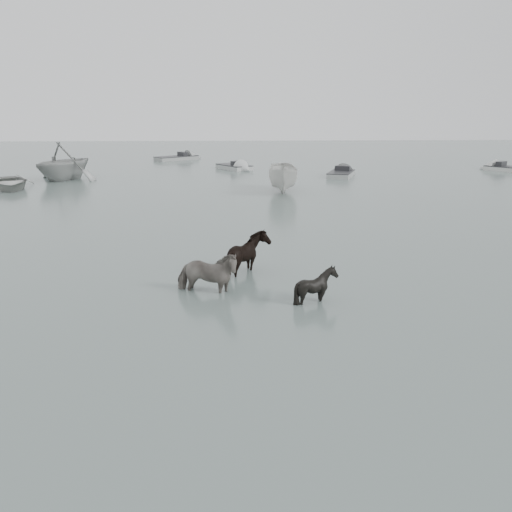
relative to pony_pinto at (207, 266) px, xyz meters
name	(u,v)px	position (x,y,z in m)	size (l,w,h in m)	color
ground	(205,290)	(-0.09, 0.25, -0.82)	(140.00, 140.00, 0.00)	#4F5E59
pony_pinto	(207,266)	(0.00, 0.00, 0.00)	(0.88, 1.94, 1.64)	black
pony_dark	(248,249)	(1.27, 1.89, -0.01)	(1.60, 1.37, 1.61)	black
pony_black	(316,280)	(3.06, -0.89, -0.20)	(1.00, 1.13, 1.24)	black
rowboat_lead	(7,181)	(-13.71, 21.71, -0.31)	(3.52, 4.93, 1.02)	#A5A5A1
rowboat_trail	(64,160)	(-11.23, 26.03, 0.61)	(4.69, 5.43, 2.86)	#A4A6A3
boat_small	(284,177)	(4.04, 19.52, 0.13)	(1.85, 4.91, 1.90)	silver
skiff_port	(341,172)	(9.10, 26.97, -0.45)	(4.91, 1.60, 0.75)	#9FA19E
skiff_mid	(234,165)	(1.05, 32.24, -0.45)	(4.64, 1.60, 0.75)	#AEB1AE
skiff_star	(508,166)	(23.40, 29.94, -0.45)	(4.72, 1.60, 0.75)	silver
skiff_far	(176,156)	(-4.50, 40.63, -0.45)	(5.87, 1.60, 0.75)	gray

